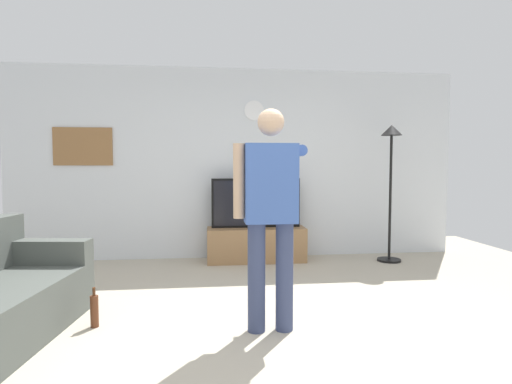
{
  "coord_description": "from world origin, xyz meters",
  "views": [
    {
      "loc": [
        -0.39,
        -2.89,
        1.31
      ],
      "look_at": [
        0.07,
        1.2,
        1.05
      ],
      "focal_mm": 28.35,
      "sensor_mm": 36.0,
      "label": 1
    }
  ],
  "objects_px": {
    "television": "(256,203)",
    "beverage_bottle": "(94,311)",
    "wall_clock": "(254,111)",
    "framed_picture": "(83,146)",
    "person_standing_nearer_lamp": "(270,206)",
    "tv_stand": "(256,244)",
    "floor_lamp": "(391,164)"
  },
  "relations": [
    {
      "from": "person_standing_nearer_lamp",
      "to": "beverage_bottle",
      "type": "bearing_deg",
      "value": 171.39
    },
    {
      "from": "wall_clock",
      "to": "beverage_bottle",
      "type": "bearing_deg",
      "value": -122.86
    },
    {
      "from": "wall_clock",
      "to": "framed_picture",
      "type": "relative_size",
      "value": 0.35
    },
    {
      "from": "wall_clock",
      "to": "person_standing_nearer_lamp",
      "type": "distance_m",
      "value": 2.88
    },
    {
      "from": "framed_picture",
      "to": "person_standing_nearer_lamp",
      "type": "relative_size",
      "value": 0.45
    },
    {
      "from": "tv_stand",
      "to": "framed_picture",
      "type": "xyz_separation_m",
      "value": [
        -2.36,
        0.3,
        1.35
      ]
    },
    {
      "from": "television",
      "to": "framed_picture",
      "type": "bearing_deg",
      "value": 173.98
    },
    {
      "from": "floor_lamp",
      "to": "person_standing_nearer_lamp",
      "type": "distance_m",
      "value": 2.95
    },
    {
      "from": "tv_stand",
      "to": "floor_lamp",
      "type": "relative_size",
      "value": 0.72
    },
    {
      "from": "tv_stand",
      "to": "floor_lamp",
      "type": "xyz_separation_m",
      "value": [
        1.83,
        -0.2,
        1.11
      ]
    },
    {
      "from": "tv_stand",
      "to": "person_standing_nearer_lamp",
      "type": "height_order",
      "value": "person_standing_nearer_lamp"
    },
    {
      "from": "floor_lamp",
      "to": "wall_clock",
      "type": "bearing_deg",
      "value": 165.07
    },
    {
      "from": "person_standing_nearer_lamp",
      "to": "floor_lamp",
      "type": "bearing_deg",
      "value": 47.38
    },
    {
      "from": "tv_stand",
      "to": "television",
      "type": "bearing_deg",
      "value": 90.0
    },
    {
      "from": "television",
      "to": "beverage_bottle",
      "type": "distance_m",
      "value": 2.78
    },
    {
      "from": "tv_stand",
      "to": "floor_lamp",
      "type": "distance_m",
      "value": 2.15
    },
    {
      "from": "television",
      "to": "person_standing_nearer_lamp",
      "type": "bearing_deg",
      "value": -93.64
    },
    {
      "from": "tv_stand",
      "to": "framed_picture",
      "type": "bearing_deg",
      "value": 172.87
    },
    {
      "from": "wall_clock",
      "to": "framed_picture",
      "type": "distance_m",
      "value": 2.42
    },
    {
      "from": "tv_stand",
      "to": "beverage_bottle",
      "type": "bearing_deg",
      "value": -126.25
    },
    {
      "from": "person_standing_nearer_lamp",
      "to": "television",
      "type": "bearing_deg",
      "value": 86.36
    },
    {
      "from": "tv_stand",
      "to": "beverage_bottle",
      "type": "relative_size",
      "value": 4.11
    },
    {
      "from": "framed_picture",
      "to": "beverage_bottle",
      "type": "bearing_deg",
      "value": -72.1
    },
    {
      "from": "wall_clock",
      "to": "beverage_bottle",
      "type": "distance_m",
      "value": 3.5
    },
    {
      "from": "floor_lamp",
      "to": "beverage_bottle",
      "type": "bearing_deg",
      "value": -150.27
    },
    {
      "from": "framed_picture",
      "to": "beverage_bottle",
      "type": "xyz_separation_m",
      "value": [
        0.79,
        -2.44,
        -1.45
      ]
    },
    {
      "from": "tv_stand",
      "to": "framed_picture",
      "type": "height_order",
      "value": "framed_picture"
    },
    {
      "from": "wall_clock",
      "to": "floor_lamp",
      "type": "bearing_deg",
      "value": -14.93
    },
    {
      "from": "beverage_bottle",
      "to": "framed_picture",
      "type": "bearing_deg",
      "value": 107.9
    },
    {
      "from": "television",
      "to": "floor_lamp",
      "type": "relative_size",
      "value": 0.65
    },
    {
      "from": "framed_picture",
      "to": "person_standing_nearer_lamp",
      "type": "height_order",
      "value": "framed_picture"
    },
    {
      "from": "person_standing_nearer_lamp",
      "to": "wall_clock",
      "type": "bearing_deg",
      "value": 86.69
    }
  ]
}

